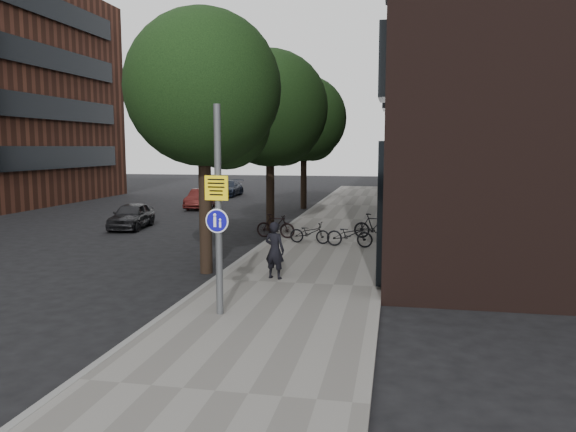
% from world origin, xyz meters
% --- Properties ---
extents(ground, '(120.00, 120.00, 0.00)m').
position_xyz_m(ground, '(0.00, 0.00, 0.00)').
color(ground, black).
rests_on(ground, ground).
extents(sidewalk, '(4.50, 60.00, 0.12)m').
position_xyz_m(sidewalk, '(0.25, 10.00, 0.06)').
color(sidewalk, slate).
rests_on(sidewalk, ground).
extents(curb_edge, '(0.15, 60.00, 0.13)m').
position_xyz_m(curb_edge, '(-2.00, 10.00, 0.07)').
color(curb_edge, slate).
rests_on(curb_edge, ground).
extents(building_right_dark_brick, '(12.00, 40.00, 18.00)m').
position_xyz_m(building_right_dark_brick, '(8.50, 22.00, 9.00)').
color(building_right_dark_brick, black).
rests_on(building_right_dark_brick, ground).
extents(street_tree_near, '(4.40, 4.40, 7.50)m').
position_xyz_m(street_tree_near, '(-2.53, 4.64, 5.11)').
color(street_tree_near, black).
rests_on(street_tree_near, ground).
extents(street_tree_mid, '(5.00, 5.00, 7.80)m').
position_xyz_m(street_tree_mid, '(-2.53, 13.14, 5.11)').
color(street_tree_mid, black).
rests_on(street_tree_mid, ground).
extents(street_tree_far, '(5.00, 5.00, 7.80)m').
position_xyz_m(street_tree_far, '(-2.53, 22.14, 5.11)').
color(street_tree_far, black).
rests_on(street_tree_far, ground).
extents(signpost, '(0.51, 0.15, 4.41)m').
position_xyz_m(signpost, '(-0.85, 0.34, 2.35)').
color(signpost, '#595B5E').
rests_on(signpost, sidewalk).
extents(pedestrian, '(0.65, 0.52, 1.55)m').
position_xyz_m(pedestrian, '(-0.39, 3.71, 0.90)').
color(pedestrian, black).
rests_on(pedestrian, sidewalk).
extents(parked_bike_facade_near, '(1.72, 0.79, 0.87)m').
position_xyz_m(parked_bike_facade_near, '(1.20, 8.96, 0.56)').
color(parked_bike_facade_near, black).
rests_on(parked_bike_facade_near, sidewalk).
extents(parked_bike_facade_far, '(1.68, 0.75, 0.98)m').
position_xyz_m(parked_bike_facade_far, '(2.00, 10.88, 0.61)').
color(parked_bike_facade_far, black).
rests_on(parked_bike_facade_far, sidewalk).
extents(parked_bike_curb_near, '(1.56, 0.71, 0.79)m').
position_xyz_m(parked_bike_curb_near, '(-0.30, 9.40, 0.52)').
color(parked_bike_curb_near, black).
rests_on(parked_bike_curb_near, sidewalk).
extents(parked_bike_curb_far, '(1.60, 0.62, 0.94)m').
position_xyz_m(parked_bike_curb_far, '(-1.80, 10.38, 0.59)').
color(parked_bike_curb_far, black).
rests_on(parked_bike_curb_far, sidewalk).
extents(parked_car_near, '(1.79, 3.55, 1.16)m').
position_xyz_m(parked_car_near, '(-8.89, 12.46, 0.58)').
color(parked_car_near, black).
rests_on(parked_car_near, ground).
extents(parked_car_mid, '(1.43, 3.56, 1.15)m').
position_xyz_m(parked_car_mid, '(-8.60, 20.91, 0.58)').
color(parked_car_mid, '#551A18').
rests_on(parked_car_mid, ground).
extents(parked_car_far, '(1.76, 4.10, 1.18)m').
position_xyz_m(parked_car_far, '(-9.52, 29.34, 0.59)').
color(parked_car_far, black).
rests_on(parked_car_far, ground).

